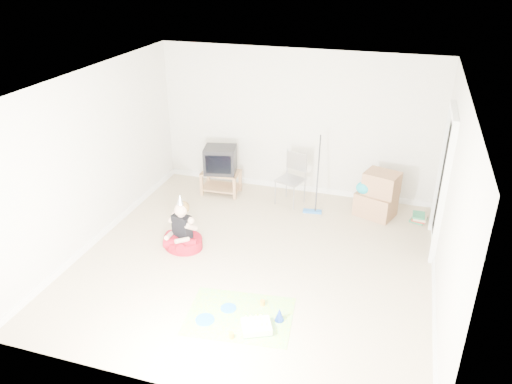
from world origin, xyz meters
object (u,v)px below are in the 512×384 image
(tv_stand, at_px, (221,180))
(folding_chair, at_px, (290,180))
(seated_woman, at_px, (183,236))
(cardboard_boxes, at_px, (377,195))
(birthday_cake, at_px, (256,327))
(crt_tv, at_px, (220,160))

(tv_stand, height_order, folding_chair, folding_chair)
(seated_woman, bearing_deg, tv_stand, 93.29)
(tv_stand, relative_size, seated_woman, 0.80)
(tv_stand, distance_m, folding_chair, 1.32)
(folding_chair, xyz_separation_m, cardboard_boxes, (1.50, 0.01, -0.08))
(folding_chair, height_order, seated_woman, folding_chair)
(tv_stand, height_order, birthday_cake, tv_stand)
(crt_tv, bearing_deg, cardboard_boxes, -12.17)
(crt_tv, distance_m, cardboard_boxes, 2.82)
(birthday_cake, bearing_deg, tv_stand, 117.13)
(cardboard_boxes, relative_size, seated_woman, 0.89)
(tv_stand, relative_size, birthday_cake, 1.65)
(tv_stand, bearing_deg, folding_chair, -0.99)
(crt_tv, bearing_deg, tv_stand, 0.00)
(tv_stand, height_order, crt_tv, crt_tv)
(crt_tv, height_order, folding_chair, folding_chair)
(cardboard_boxes, bearing_deg, crt_tv, 179.65)
(crt_tv, distance_m, seated_woman, 1.97)
(tv_stand, bearing_deg, birthday_cake, -62.87)
(tv_stand, relative_size, crt_tv, 1.27)
(tv_stand, bearing_deg, seated_woman, -86.71)
(tv_stand, relative_size, cardboard_boxes, 0.90)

